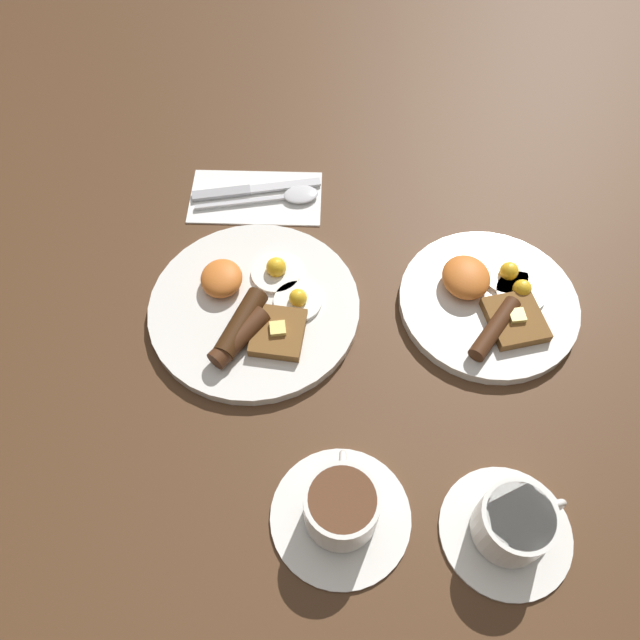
% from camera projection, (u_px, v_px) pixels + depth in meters
% --- Properties ---
extents(ground_plane, '(3.00, 3.00, 0.00)m').
position_uv_depth(ground_plane, '(255.00, 311.00, 0.85)').
color(ground_plane, '#4C301C').
extents(breakfast_plate_near, '(0.28, 0.28, 0.04)m').
position_uv_depth(breakfast_plate_near, '(254.00, 307.00, 0.84)').
color(breakfast_plate_near, silver).
rests_on(breakfast_plate_near, ground_plane).
extents(breakfast_plate_far, '(0.24, 0.24, 0.05)m').
position_uv_depth(breakfast_plate_far, '(489.00, 301.00, 0.84)').
color(breakfast_plate_far, silver).
rests_on(breakfast_plate_far, ground_plane).
extents(teacup_near, '(0.16, 0.16, 0.07)m').
position_uv_depth(teacup_near, '(341.00, 509.00, 0.68)').
color(teacup_near, silver).
rests_on(teacup_near, ground_plane).
extents(teacup_far, '(0.15, 0.15, 0.07)m').
position_uv_depth(teacup_far, '(512.00, 525.00, 0.67)').
color(teacup_far, silver).
rests_on(teacup_far, ground_plane).
extents(napkin, '(0.13, 0.21, 0.01)m').
position_uv_depth(napkin, '(257.00, 197.00, 0.96)').
color(napkin, white).
rests_on(napkin, ground_plane).
extents(knife, '(0.04, 0.20, 0.01)m').
position_uv_depth(knife, '(249.00, 190.00, 0.96)').
color(knife, silver).
rests_on(knife, napkin).
extents(spoon, '(0.04, 0.19, 0.01)m').
position_uv_depth(spoon, '(289.00, 196.00, 0.95)').
color(spoon, silver).
rests_on(spoon, napkin).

